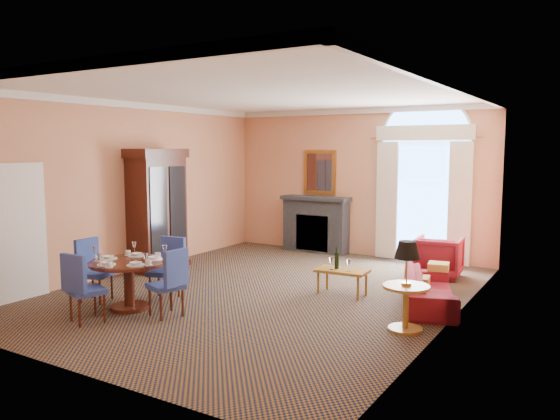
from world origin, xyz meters
The scene contains 12 objects.
ground centered at (0.00, 0.00, 0.00)m, with size 7.50×7.50×0.00m, color #101833.
room_envelope centered at (-0.03, 0.67, 2.51)m, with size 6.04×7.52×3.45m.
armoire centered at (-2.72, 0.38, 1.12)m, with size 0.67×1.19×2.33m.
dining_table centered at (-1.16, -1.83, 0.54)m, with size 1.13×1.13×0.91m.
dining_chair_north centered at (-1.07, -1.09, 0.55)m, with size 0.55×0.55×0.96m.
dining_chair_south centered at (-1.20, -2.65, 0.55)m, with size 0.55×0.55×0.96m.
dining_chair_east centered at (-0.37, -1.80, 0.55)m, with size 0.55×0.55×0.96m.
dining_chair_west centered at (-1.99, -1.81, 0.55)m, with size 0.54×0.54×0.96m.
sofa centered at (2.55, 0.57, 0.26)m, with size 1.79×0.70×0.52m, color maroon.
armchair centered at (2.16, 2.53, 0.37)m, with size 0.79×0.82×0.74m, color maroon.
coffee_table centered at (1.16, 0.49, 0.40)m, with size 0.84×0.50×0.76m.
side_table centered at (2.60, -0.67, 0.72)m, with size 0.60×0.60×1.15m.
Camera 1 is at (4.76, -7.33, 2.34)m, focal length 35.00 mm.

